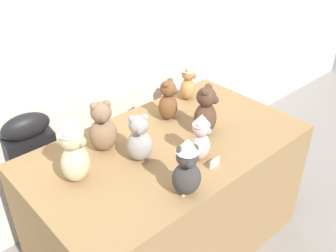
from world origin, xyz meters
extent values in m
cube|color=silver|center=(0.00, 0.95, 1.30)|extent=(7.00, 0.08, 2.60)
cube|color=olive|center=(0.00, 0.25, 0.40)|extent=(1.59, 0.91, 0.79)
cube|color=black|center=(-0.56, 0.83, 0.40)|extent=(0.29, 0.15, 0.81)
ellipsoid|color=black|center=(-0.56, 0.83, 0.87)|extent=(0.29, 0.15, 0.15)
ellipsoid|color=#7F6047|center=(-0.29, 0.45, 0.88)|extent=(0.19, 0.17, 0.19)
sphere|color=#7F6047|center=(-0.29, 0.45, 1.02)|extent=(0.11, 0.11, 0.11)
sphere|color=#7F6047|center=(-0.32, 0.46, 1.07)|extent=(0.04, 0.04, 0.04)
sphere|color=#7F6047|center=(-0.26, 0.44, 1.07)|extent=(0.04, 0.04, 0.04)
sphere|color=brown|center=(-0.30, 0.41, 1.01)|extent=(0.05, 0.05, 0.05)
ellipsoid|color=gray|center=(-0.20, 0.25, 0.88)|extent=(0.18, 0.17, 0.17)
sphere|color=gray|center=(-0.20, 0.25, 1.00)|extent=(0.10, 0.10, 0.10)
sphere|color=gray|center=(-0.23, 0.26, 1.04)|extent=(0.04, 0.04, 0.04)
sphere|color=gray|center=(-0.17, 0.23, 1.04)|extent=(0.04, 0.04, 0.04)
sphere|color=slate|center=(-0.22, 0.21, 0.99)|extent=(0.04, 0.04, 0.04)
ellipsoid|color=#4C3323|center=(0.24, 0.20, 0.88)|extent=(0.20, 0.19, 0.19)
sphere|color=#4C3323|center=(0.24, 0.20, 1.02)|extent=(0.11, 0.11, 0.11)
sphere|color=#4C3323|center=(0.21, 0.18, 1.07)|extent=(0.04, 0.04, 0.04)
sphere|color=#4C3323|center=(0.27, 0.21, 1.07)|extent=(0.04, 0.04, 0.04)
sphere|color=#412E23|center=(0.27, 0.16, 1.01)|extent=(0.05, 0.05, 0.05)
ellipsoid|color=beige|center=(0.04, 0.04, 0.87)|extent=(0.15, 0.14, 0.15)
sphere|color=beige|center=(0.04, 0.04, 0.98)|extent=(0.09, 0.09, 0.09)
sphere|color=beige|center=(0.01, 0.03, 1.01)|extent=(0.03, 0.03, 0.03)
sphere|color=beige|center=(0.06, 0.05, 1.01)|extent=(0.03, 0.03, 0.03)
sphere|color=#A88783|center=(0.05, 0.01, 0.97)|extent=(0.04, 0.04, 0.04)
cone|color=silver|center=(0.04, 0.04, 1.03)|extent=(0.09, 0.09, 0.06)
ellipsoid|color=#383533|center=(-0.21, -0.11, 0.88)|extent=(0.18, 0.17, 0.17)
sphere|color=#383533|center=(-0.21, -0.11, 1.00)|extent=(0.10, 0.10, 0.10)
sphere|color=#383533|center=(-0.24, -0.09, 1.04)|extent=(0.04, 0.04, 0.04)
sphere|color=#383533|center=(-0.18, -0.12, 1.04)|extent=(0.04, 0.04, 0.04)
sphere|color=#32302E|center=(-0.23, -0.14, 0.99)|extent=(0.04, 0.04, 0.04)
cone|color=silver|center=(-0.21, -0.11, 1.06)|extent=(0.11, 0.11, 0.07)
ellipsoid|color=#B27A42|center=(0.47, 0.57, 0.86)|extent=(0.15, 0.15, 0.15)
sphere|color=#B27A42|center=(0.47, 0.57, 0.97)|extent=(0.09, 0.09, 0.09)
sphere|color=#B27A42|center=(0.45, 0.55, 1.01)|extent=(0.03, 0.03, 0.03)
sphere|color=#B27A42|center=(0.49, 0.58, 1.01)|extent=(0.03, 0.03, 0.03)
sphere|color=olive|center=(0.49, 0.53, 0.96)|extent=(0.04, 0.04, 0.04)
cone|color=silver|center=(0.47, 0.57, 1.03)|extent=(0.09, 0.09, 0.06)
ellipsoid|color=#CCB78E|center=(-0.53, 0.33, 0.89)|extent=(0.20, 0.20, 0.19)
sphere|color=#CCB78E|center=(-0.53, 0.33, 1.03)|extent=(0.12, 0.12, 0.12)
sphere|color=#CCB78E|center=(-0.56, 0.31, 1.07)|extent=(0.04, 0.04, 0.04)
sphere|color=#CCB78E|center=(-0.50, 0.35, 1.07)|extent=(0.04, 0.04, 0.04)
sphere|color=#9D8E71|center=(-0.51, 0.29, 1.02)|extent=(0.05, 0.05, 0.05)
cone|color=silver|center=(-0.53, 0.33, 1.10)|extent=(0.12, 0.12, 0.08)
ellipsoid|color=brown|center=(0.19, 0.46, 0.87)|extent=(0.17, 0.16, 0.17)
sphere|color=brown|center=(0.19, 0.46, 1.00)|extent=(0.10, 0.10, 0.10)
sphere|color=brown|center=(0.16, 0.45, 1.03)|extent=(0.04, 0.04, 0.04)
sphere|color=brown|center=(0.22, 0.47, 1.03)|extent=(0.04, 0.04, 0.04)
sphere|color=brown|center=(0.21, 0.42, 0.99)|extent=(0.04, 0.04, 0.04)
cube|color=white|center=(0.04, -0.06, 0.82)|extent=(0.07, 0.01, 0.05)
cube|color=white|center=(-0.21, -0.11, 0.82)|extent=(0.07, 0.01, 0.05)
camera|label=1|loc=(-1.18, -1.05, 2.01)|focal=40.61mm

